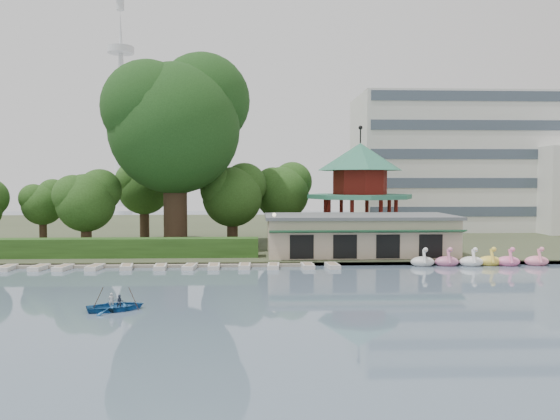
{
  "coord_description": "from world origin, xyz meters",
  "views": [
    {
      "loc": [
        -0.04,
        -31.68,
        7.61
      ],
      "look_at": [
        2.0,
        18.0,
        5.0
      ],
      "focal_mm": 35.0,
      "sensor_mm": 36.0,
      "label": 1
    }
  ],
  "objects": [
    {
      "name": "boathouse",
      "position": [
        10.0,
        21.97,
        2.37
      ],
      "size": [
        18.6,
        9.39,
        3.9
      ],
      "color": "#BDA68D",
      "rests_on": "shore"
    },
    {
      "name": "embankment",
      "position": [
        0.0,
        17.3,
        0.15
      ],
      "size": [
        220.0,
        0.6,
        0.3
      ],
      "primitive_type": "cube",
      "color": "gray",
      "rests_on": "ground"
    },
    {
      "name": "pavilion",
      "position": [
        12.0,
        32.0,
        7.48
      ],
      "size": [
        12.4,
        12.4,
        13.5
      ],
      "color": "#BDA68D",
      "rests_on": "shore"
    },
    {
      "name": "lamp_post",
      "position": [
        1.5,
        19.0,
        3.34
      ],
      "size": [
        0.36,
        0.36,
        4.28
      ],
      "color": "black",
      "rests_on": "shore"
    },
    {
      "name": "ground_plane",
      "position": [
        0.0,
        0.0,
        0.0
      ],
      "size": [
        220.0,
        220.0,
        0.0
      ],
      "primitive_type": "plane",
      "color": "slate",
      "rests_on": "ground"
    },
    {
      "name": "shore",
      "position": [
        0.0,
        52.0,
        0.2
      ],
      "size": [
        220.0,
        70.0,
        0.4
      ],
      "primitive_type": "cube",
      "color": "#424930",
      "rests_on": "ground"
    },
    {
      "name": "moored_rowboats",
      "position": [
        -10.1,
        15.84,
        0.18
      ],
      "size": [
        34.82,
        2.7,
        0.36
      ],
      "color": "silver",
      "rests_on": "ground"
    },
    {
      "name": "office_building",
      "position": [
        32.67,
        49.0,
        9.73
      ],
      "size": [
        38.0,
        18.0,
        20.0
      ],
      "color": "silver",
      "rests_on": "shore"
    },
    {
      "name": "rowboat_with_passengers",
      "position": [
        -8.44,
        0.55,
        0.48
      ],
      "size": [
        5.42,
        4.62,
        2.01
      ],
      "color": "#1F5A98",
      "rests_on": "ground"
    },
    {
      "name": "big_tree",
      "position": [
        -8.81,
        28.23,
        14.39
      ],
      "size": [
        15.52,
        14.46,
        21.54
      ],
      "color": "#3A281C",
      "rests_on": "shore"
    },
    {
      "name": "small_trees",
      "position": [
        -10.98,
        31.95,
        6.23
      ],
      "size": [
        39.79,
        16.53,
        10.33
      ],
      "color": "#3A281C",
      "rests_on": "shore"
    },
    {
      "name": "swan_boats",
      "position": [
        20.03,
        16.59,
        0.4
      ],
      "size": [
        12.68,
        2.04,
        1.92
      ],
      "color": "silver",
      "rests_on": "ground"
    },
    {
      "name": "hedge",
      "position": [
        -15.0,
        20.5,
        1.3
      ],
      "size": [
        30.0,
        2.0,
        1.8
      ],
      "primitive_type": "cube",
      "color": "#29501B",
      "rests_on": "shore"
    },
    {
      "name": "broadcast_tower",
      "position": [
        -42.0,
        140.0,
        33.98
      ],
      "size": [
        8.0,
        8.0,
        96.0
      ],
      "color": "silver",
      "rests_on": "ground"
    },
    {
      "name": "dock",
      "position": [
        -12.0,
        17.2,
        0.12
      ],
      "size": [
        34.0,
        1.6,
        0.24
      ],
      "primitive_type": "cube",
      "color": "gray",
      "rests_on": "ground"
    }
  ]
}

